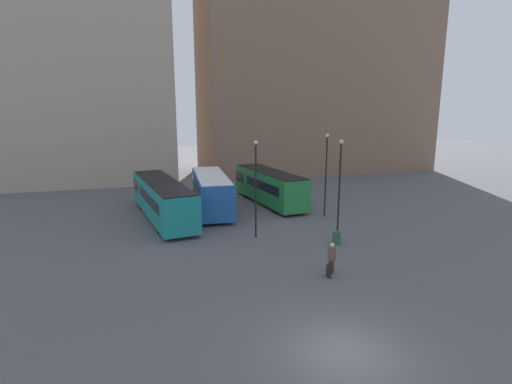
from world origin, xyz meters
TOP-DOWN VIEW (x-y plane):
  - ground_plane at (0.00, 0.00)m, footprint 160.00×160.00m
  - building_block_left at (-16.05, 40.17)m, footprint 28.03×11.85m
  - building_block_right at (17.56, 40.17)m, footprint 31.05×12.46m
  - bus_0 at (-4.87, 20.16)m, footprint 4.23×12.51m
  - bus_1 at (-0.73, 21.30)m, footprint 3.34×9.76m
  - bus_2 at (4.84, 22.51)m, footprint 3.71×10.67m
  - traveler at (2.82, 6.46)m, footprint 0.53×0.53m
  - suitcase at (2.47, 6.08)m, footprint 0.26×0.42m
  - lamp_post_0 at (0.77, 13.38)m, footprint 0.28×0.28m
  - lamp_post_1 at (7.61, 16.79)m, footprint 0.28×0.28m
  - lamp_post_2 at (5.67, 11.09)m, footprint 0.28×0.28m
  - trash_bin at (5.32, 10.52)m, footprint 0.52×0.52m

SIDE VIEW (x-z plane):
  - ground_plane at x=0.00m, z-range 0.00..0.00m
  - suitcase at x=2.47m, z-range -0.14..0.79m
  - trash_bin at x=5.32m, z-range 0.00..0.85m
  - traveler at x=2.82m, z-range 0.16..1.86m
  - bus_2 at x=4.84m, z-range 0.13..3.12m
  - bus_0 at x=-4.87m, z-range 0.14..3.14m
  - bus_1 at x=-0.73m, z-range 0.13..3.26m
  - lamp_post_0 at x=0.77m, z-range 0.52..7.07m
  - lamp_post_1 at x=7.61m, z-range 0.52..7.16m
  - lamp_post_2 at x=5.67m, z-range 0.52..7.19m
  - building_block_left at x=-16.05m, z-range 0.00..31.12m
  - building_block_right at x=17.56m, z-range 0.00..38.57m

